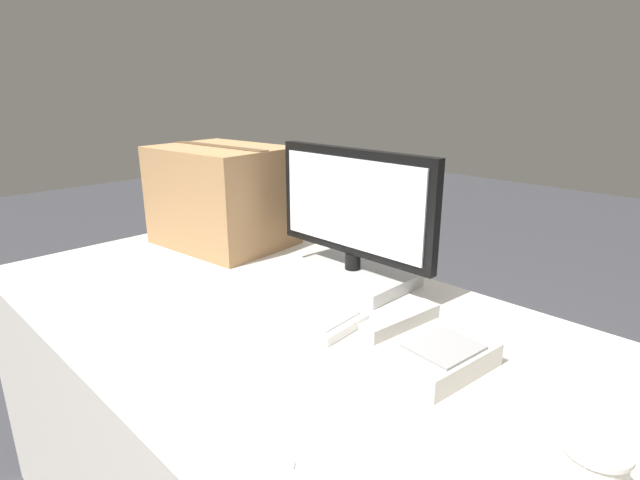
{
  "coord_description": "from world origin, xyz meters",
  "views": [
    {
      "loc": [
        0.81,
        -0.71,
        1.29
      ],
      "look_at": [
        -0.05,
        0.15,
        0.91
      ],
      "focal_mm": 28.0,
      "sensor_mm": 36.0,
      "label": 1
    }
  ],
  "objects_px": {
    "desk_phone": "(425,347)",
    "paper_cup_left": "(592,474)",
    "monitor": "(353,229)",
    "keyboard": "(283,304)",
    "spoon": "(294,473)",
    "cardboard_box": "(222,196)"
  },
  "relations": [
    {
      "from": "desk_phone",
      "to": "cardboard_box",
      "type": "relative_size",
      "value": 0.5
    },
    {
      "from": "desk_phone",
      "to": "paper_cup_left",
      "type": "relative_size",
      "value": 2.51
    },
    {
      "from": "monitor",
      "to": "cardboard_box",
      "type": "height_order",
      "value": "monitor"
    },
    {
      "from": "keyboard",
      "to": "spoon",
      "type": "distance_m",
      "value": 0.55
    },
    {
      "from": "monitor",
      "to": "desk_phone",
      "type": "bearing_deg",
      "value": -29.32
    },
    {
      "from": "desk_phone",
      "to": "paper_cup_left",
      "type": "distance_m",
      "value": 0.39
    },
    {
      "from": "keyboard",
      "to": "cardboard_box",
      "type": "distance_m",
      "value": 0.61
    },
    {
      "from": "spoon",
      "to": "cardboard_box",
      "type": "xyz_separation_m",
      "value": [
        -0.98,
        0.56,
        0.17
      ]
    },
    {
      "from": "keyboard",
      "to": "desk_phone",
      "type": "bearing_deg",
      "value": 1.43
    },
    {
      "from": "monitor",
      "to": "keyboard",
      "type": "xyz_separation_m",
      "value": [
        -0.0,
        -0.26,
        -0.14
      ]
    },
    {
      "from": "paper_cup_left",
      "to": "monitor",
      "type": "bearing_deg",
      "value": 153.58
    },
    {
      "from": "keyboard",
      "to": "paper_cup_left",
      "type": "relative_size",
      "value": 4.61
    },
    {
      "from": "keyboard",
      "to": "paper_cup_left",
      "type": "distance_m",
      "value": 0.75
    },
    {
      "from": "spoon",
      "to": "keyboard",
      "type": "bearing_deg",
      "value": -25.6
    },
    {
      "from": "spoon",
      "to": "cardboard_box",
      "type": "bearing_deg",
      "value": -16.02
    },
    {
      "from": "desk_phone",
      "to": "cardboard_box",
      "type": "bearing_deg",
      "value": 176.16
    },
    {
      "from": "paper_cup_left",
      "to": "cardboard_box",
      "type": "height_order",
      "value": "cardboard_box"
    },
    {
      "from": "keyboard",
      "to": "cardboard_box",
      "type": "relative_size",
      "value": 0.92
    },
    {
      "from": "paper_cup_left",
      "to": "cardboard_box",
      "type": "distance_m",
      "value": 1.33
    },
    {
      "from": "monitor",
      "to": "keyboard",
      "type": "bearing_deg",
      "value": -90.42
    },
    {
      "from": "monitor",
      "to": "paper_cup_left",
      "type": "relative_size",
      "value": 5.64
    },
    {
      "from": "paper_cup_left",
      "to": "cardboard_box",
      "type": "xyz_separation_m",
      "value": [
        -1.29,
        0.32,
        0.12
      ]
    }
  ]
}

